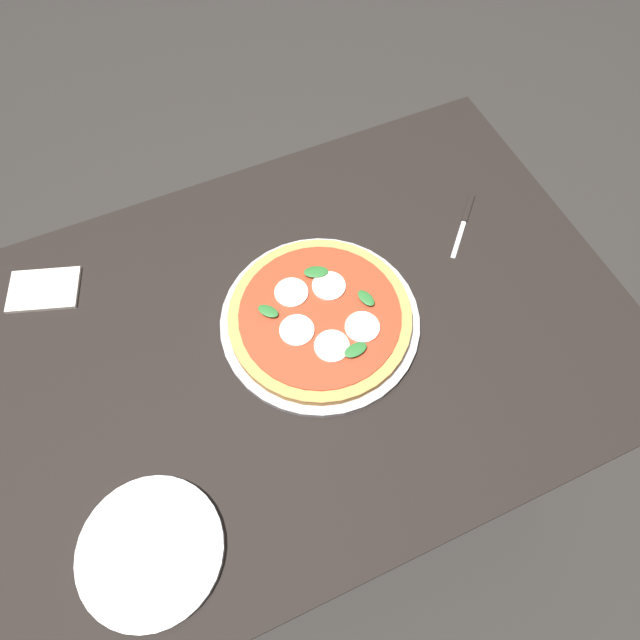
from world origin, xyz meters
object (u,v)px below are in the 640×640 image
Objects in this scene: dining_table at (308,359)px; serving_tray at (320,321)px; pizza at (320,316)px; plate_white at (151,551)px; knife at (465,217)px; napkin at (44,290)px.

serving_tray is (-0.03, -0.01, 0.13)m from dining_table.
pizza is 1.50× the size of plate_white.
dining_table is at bearing 15.18° from knife.
napkin is at bearing -11.97° from knife.
serving_tray is at bearing -146.97° from plate_white.
knife is (-0.37, -0.10, -0.00)m from serving_tray.
serving_tray is at bearing -166.21° from dining_table.
dining_table is 0.13m from serving_tray.
plate_white is 1.71× the size of napkin.
pizza is at bearing -165.83° from dining_table.
knife is (-0.40, -0.11, 0.13)m from dining_table.
serving_tray is 1.10× the size of pizza.
plate_white reaches higher than serving_tray.
dining_table is 3.56× the size of pizza.
pizza is at bearing -146.95° from plate_white.
dining_table is 3.25× the size of serving_tray.
napkin is at bearing -31.38° from pizza.
plate_white is at bearing 33.05° from pizza.
serving_tray is at bearing 148.60° from napkin.
dining_table is at bearing 14.17° from pizza.
dining_table is 0.52m from napkin.
pizza reaches higher than plate_white.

